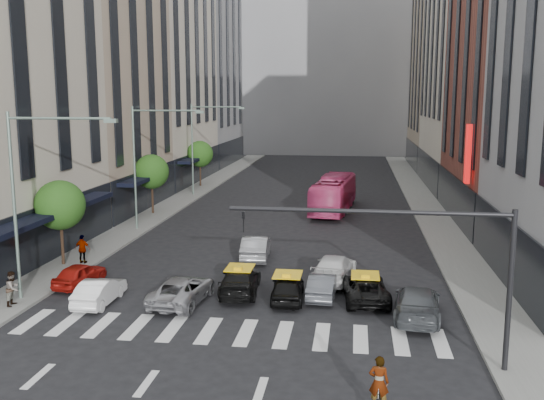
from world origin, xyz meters
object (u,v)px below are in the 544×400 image
at_px(bus, 334,194).
at_px(streetlamp_near, 31,181).
at_px(streetlamp_far, 201,137).
at_px(taxi_center, 288,288).
at_px(car_white_front, 100,291).
at_px(taxi_left, 240,281).
at_px(streetlamp_mid, 147,151).
at_px(pedestrian_near, 13,288).
at_px(car_red, 80,274).
at_px(pedestrian_far, 83,249).

bearing_deg(bus, streetlamp_near, 68.81).
bearing_deg(streetlamp_far, taxi_center, -68.44).
height_order(car_white_front, taxi_left, taxi_left).
xyz_separation_m(streetlamp_mid, pedestrian_near, (-0.71, -17.03, -4.93)).
bearing_deg(streetlamp_far, pedestrian_near, -91.23).
height_order(car_red, car_white_front, car_white_front).
xyz_separation_m(car_white_front, pedestrian_far, (-3.73, 6.20, 0.38)).
distance_m(taxi_center, pedestrian_near, 12.96).
height_order(streetlamp_mid, bus, streetlamp_mid).
relative_size(streetlamp_mid, car_red, 2.52).
bearing_deg(car_red, streetlamp_near, 79.35).
distance_m(taxi_left, taxi_center, 2.61).
xyz_separation_m(streetlamp_near, pedestrian_near, (-0.71, -1.03, -4.93)).
bearing_deg(pedestrian_far, streetlamp_near, 101.10).
bearing_deg(streetlamp_mid, taxi_center, -49.99).
height_order(streetlamp_near, taxi_center, streetlamp_near).
height_order(bus, pedestrian_far, bus).
height_order(car_white_front, pedestrian_near, pedestrian_near).
xyz_separation_m(streetlamp_near, taxi_center, (11.94, 1.77, -5.25)).
bearing_deg(bus, taxi_left, 86.83).
distance_m(streetlamp_mid, pedestrian_far, 10.86).
relative_size(streetlamp_far, car_white_front, 2.38).
relative_size(streetlamp_mid, pedestrian_far, 5.29).
relative_size(streetlamp_far, taxi_left, 1.96).
height_order(streetlamp_near, car_red, streetlamp_near).
distance_m(streetlamp_mid, car_white_front, 17.00).
xyz_separation_m(streetlamp_mid, car_red, (0.84, -13.34, -5.30)).
bearing_deg(car_red, streetlamp_far, -81.40).
relative_size(taxi_left, bus, 0.42).
bearing_deg(bus, streetlamp_far, -19.70).
relative_size(taxi_left, pedestrian_near, 2.80).
distance_m(streetlamp_mid, taxi_left, 17.28).
xyz_separation_m(pedestrian_near, pedestrian_far, (0.03, 7.36, 0.03)).
relative_size(streetlamp_near, taxi_center, 2.35).
height_order(streetlamp_mid, car_white_front, streetlamp_mid).
relative_size(car_red, pedestrian_near, 2.18).
xyz_separation_m(streetlamp_near, car_white_front, (3.04, 0.13, -5.28)).
distance_m(taxi_left, pedestrian_near, 10.76).
bearing_deg(streetlamp_mid, streetlamp_near, -90.00).
distance_m(streetlamp_far, pedestrian_far, 26.14).
bearing_deg(taxi_center, streetlamp_mid, -53.09).
bearing_deg(streetlamp_mid, pedestrian_far, -94.04).
bearing_deg(taxi_center, pedestrian_far, -22.95).
distance_m(streetlamp_mid, bus, 16.92).
height_order(streetlamp_near, taxi_left, streetlamp_near).
bearing_deg(car_white_front, streetlamp_mid, -79.00).
xyz_separation_m(streetlamp_mid, bus, (13.31, 9.49, -4.38)).
bearing_deg(streetlamp_far, taxi_left, -72.24).
distance_m(taxi_left, pedestrian_far, 10.83).
bearing_deg(taxi_center, car_red, -7.68).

